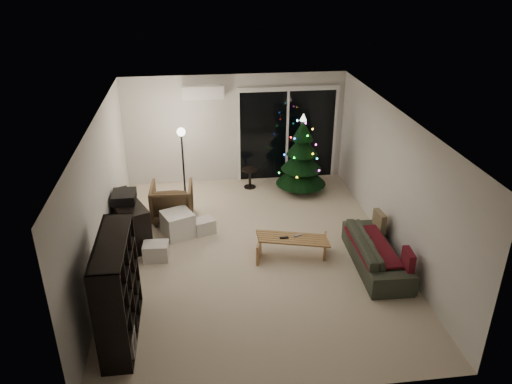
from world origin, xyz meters
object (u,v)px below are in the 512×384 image
at_px(sofa, 377,252).
at_px(media_cabinet, 127,221).
at_px(bookshelf, 103,291).
at_px(armchair, 172,202).
at_px(coffee_table, 292,247).
at_px(christmas_tree, 302,154).

bearing_deg(sofa, media_cabinet, 73.77).
bearing_deg(media_cabinet, sofa, -42.35).
height_order(bookshelf, sofa, bookshelf).
xyz_separation_m(bookshelf, armchair, (0.80, 3.39, -0.39)).
bearing_deg(sofa, armchair, 60.09).
bearing_deg(armchair, coffee_table, 143.68).
bearing_deg(bookshelf, armchair, 72.60).
relative_size(bookshelf, armchair, 1.85).
distance_m(armchair, sofa, 4.12).
bearing_deg(media_cabinet, bookshelf, -114.20).
distance_m(media_cabinet, sofa, 4.53).
relative_size(bookshelf, christmas_tree, 0.85).
bearing_deg(coffee_table, sofa, -2.93).
bearing_deg(sofa, bookshelf, 107.70).
bearing_deg(armchair, christmas_tree, -159.11).
distance_m(armchair, christmas_tree, 3.02).
bearing_deg(bookshelf, media_cabinet, 85.95).
distance_m(bookshelf, media_cabinet, 2.65).
bearing_deg(christmas_tree, media_cabinet, -155.04).
height_order(armchair, sofa, armchair).
height_order(armchair, christmas_tree, christmas_tree).
xyz_separation_m(sofa, coffee_table, (-1.38, 0.45, -0.08)).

